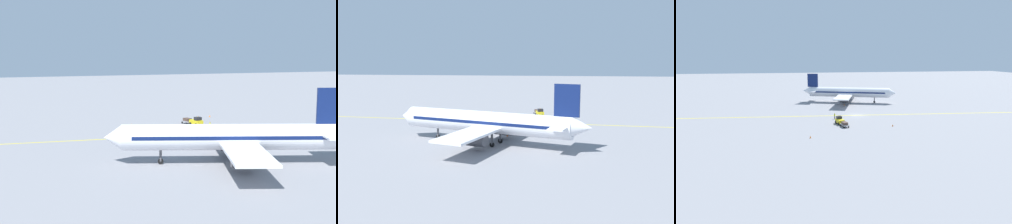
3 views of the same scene
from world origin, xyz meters
TOP-DOWN VIEW (x-y plane):
  - ground_plane at (0.00, 0.00)m, footprint 400.00×400.00m
  - apron_yellow_centreline at (0.00, 0.00)m, footprint 9.24×119.70m
  - airplane_at_gate at (-22.47, 1.20)m, footprint 28.26×34.73m
  - baggage_tug_white at (9.06, -6.45)m, footprint 3.27×2.33m
  - baggage_cart_trailing at (12.26, -5.67)m, footprint 2.86×1.98m
  - ground_crew_worker at (3.68, -7.10)m, footprint 0.51×0.38m
  - traffic_cone_near_nose at (13.63, 6.32)m, footprint 0.32×0.32m
  - traffic_cone_mid_apron at (-15.50, -1.29)m, footprint 0.32×0.32m
  - traffic_cone_by_wingtip at (20.02, -14.39)m, footprint 0.32×0.32m

SIDE VIEW (x-z plane):
  - ground_plane at x=0.00m, z-range 0.00..0.00m
  - apron_yellow_centreline at x=0.00m, z-range 0.00..0.01m
  - traffic_cone_near_nose at x=13.63m, z-range 0.00..0.55m
  - traffic_cone_mid_apron at x=-15.50m, z-range 0.00..0.55m
  - traffic_cone_by_wingtip at x=20.02m, z-range 0.00..0.55m
  - baggage_cart_trailing at x=12.26m, z-range 0.14..1.38m
  - baggage_tug_white at x=9.06m, z-range -0.15..1.96m
  - ground_crew_worker at x=3.68m, z-range 0.07..1.75m
  - airplane_at_gate at x=-22.47m, z-range -1.59..9.01m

